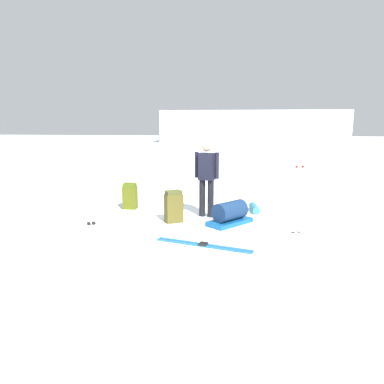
{
  "coord_description": "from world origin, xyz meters",
  "views": [
    {
      "loc": [
        0.77,
        -7.4,
        2.2
      ],
      "look_at": [
        0.0,
        0.0,
        0.7
      ],
      "focal_mm": 34.24,
      "sensor_mm": 36.0,
      "label": 1
    }
  ],
  "objects_px": {
    "ski_pair_far": "(91,224)",
    "backpack_large_dark": "(130,196)",
    "gear_sled": "(230,214)",
    "sleeping_mat_rolled": "(254,208)",
    "ski_poles_planted_near": "(298,197)",
    "ski_pair_near": "(203,245)",
    "skier_standing": "(207,175)",
    "backpack_bright": "(174,207)"
  },
  "relations": [
    {
      "from": "ski_pair_far",
      "to": "backpack_large_dark",
      "type": "height_order",
      "value": "backpack_large_dark"
    },
    {
      "from": "ski_poles_planted_near",
      "to": "gear_sled",
      "type": "distance_m",
      "value": 1.51
    },
    {
      "from": "sleeping_mat_rolled",
      "to": "backpack_large_dark",
      "type": "bearing_deg",
      "value": -179.85
    },
    {
      "from": "gear_sled",
      "to": "ski_pair_near",
      "type": "bearing_deg",
      "value": -108.22
    },
    {
      "from": "ski_pair_far",
      "to": "backpack_large_dark",
      "type": "bearing_deg",
      "value": 73.35
    },
    {
      "from": "backpack_bright",
      "to": "sleeping_mat_rolled",
      "type": "xyz_separation_m",
      "value": [
        1.79,
        1.08,
        -0.25
      ]
    },
    {
      "from": "ski_pair_far",
      "to": "sleeping_mat_rolled",
      "type": "height_order",
      "value": "sleeping_mat_rolled"
    },
    {
      "from": "ski_pair_far",
      "to": "ski_poles_planted_near",
      "type": "height_order",
      "value": "ski_poles_planted_near"
    },
    {
      "from": "backpack_large_dark",
      "to": "backpack_bright",
      "type": "relative_size",
      "value": 0.93
    },
    {
      "from": "ski_pair_far",
      "to": "ski_poles_planted_near",
      "type": "distance_m",
      "value": 4.23
    },
    {
      "from": "ski_poles_planted_near",
      "to": "gear_sled",
      "type": "bearing_deg",
      "value": 153.31
    },
    {
      "from": "ski_pair_near",
      "to": "backpack_large_dark",
      "type": "distance_m",
      "value": 3.21
    },
    {
      "from": "ski_pair_far",
      "to": "sleeping_mat_rolled",
      "type": "xyz_separation_m",
      "value": [
        3.48,
        1.47,
        0.08
      ]
    },
    {
      "from": "backpack_bright",
      "to": "ski_poles_planted_near",
      "type": "relative_size",
      "value": 0.51
    },
    {
      "from": "ski_poles_planted_near",
      "to": "gear_sled",
      "type": "relative_size",
      "value": 1.28
    },
    {
      "from": "skier_standing",
      "to": "backpack_large_dark",
      "type": "distance_m",
      "value": 2.1
    },
    {
      "from": "backpack_large_dark",
      "to": "sleeping_mat_rolled",
      "type": "xyz_separation_m",
      "value": [
        3.04,
        0.01,
        -0.23
      ]
    },
    {
      "from": "skier_standing",
      "to": "ski_pair_near",
      "type": "height_order",
      "value": "skier_standing"
    },
    {
      "from": "backpack_large_dark",
      "to": "gear_sled",
      "type": "height_order",
      "value": "backpack_large_dark"
    },
    {
      "from": "backpack_large_dark",
      "to": "ski_poles_planted_near",
      "type": "relative_size",
      "value": 0.48
    },
    {
      "from": "backpack_large_dark",
      "to": "backpack_bright",
      "type": "xyz_separation_m",
      "value": [
        1.26,
        -1.07,
        0.02
      ]
    },
    {
      "from": "ski_pair_far",
      "to": "backpack_large_dark",
      "type": "xyz_separation_m",
      "value": [
        0.44,
        1.47,
        0.3
      ]
    },
    {
      "from": "gear_sled",
      "to": "ski_pair_far",
      "type": "bearing_deg",
      "value": -172.8
    },
    {
      "from": "backpack_bright",
      "to": "ski_poles_planted_near",
      "type": "height_order",
      "value": "ski_poles_planted_near"
    },
    {
      "from": "backpack_large_dark",
      "to": "sleeping_mat_rolled",
      "type": "height_order",
      "value": "backpack_large_dark"
    },
    {
      "from": "gear_sled",
      "to": "sleeping_mat_rolled",
      "type": "xyz_separation_m",
      "value": [
        0.59,
        1.11,
        -0.13
      ]
    },
    {
      "from": "ski_pair_near",
      "to": "ski_pair_far",
      "type": "xyz_separation_m",
      "value": [
        -2.44,
        1.03,
        -0.0
      ]
    },
    {
      "from": "skier_standing",
      "to": "sleeping_mat_rolled",
      "type": "height_order",
      "value": "skier_standing"
    },
    {
      "from": "gear_sled",
      "to": "skier_standing",
      "type": "bearing_deg",
      "value": 133.54
    },
    {
      "from": "backpack_bright",
      "to": "skier_standing",
      "type": "bearing_deg",
      "value": 38.81
    },
    {
      "from": "skier_standing",
      "to": "ski_pair_far",
      "type": "relative_size",
      "value": 1.01
    },
    {
      "from": "backpack_large_dark",
      "to": "gear_sled",
      "type": "distance_m",
      "value": 2.69
    },
    {
      "from": "backpack_bright",
      "to": "ski_poles_planted_near",
      "type": "bearing_deg",
      "value": -14.99
    },
    {
      "from": "ski_pair_near",
      "to": "backpack_bright",
      "type": "distance_m",
      "value": 1.64
    },
    {
      "from": "ski_pair_near",
      "to": "backpack_bright",
      "type": "height_order",
      "value": "backpack_bright"
    },
    {
      "from": "ski_pair_near",
      "to": "ski_pair_far",
      "type": "height_order",
      "value": "same"
    },
    {
      "from": "ski_poles_planted_near",
      "to": "sleeping_mat_rolled",
      "type": "relative_size",
      "value": 2.46
    },
    {
      "from": "skier_standing",
      "to": "backpack_large_dark",
      "type": "xyz_separation_m",
      "value": [
        -1.92,
        0.54,
        -0.64
      ]
    },
    {
      "from": "ski_pair_far",
      "to": "gear_sled",
      "type": "relative_size",
      "value": 1.59
    },
    {
      "from": "backpack_large_dark",
      "to": "gear_sled",
      "type": "xyz_separation_m",
      "value": [
        2.46,
        -1.1,
        -0.09
      ]
    },
    {
      "from": "ski_pair_near",
      "to": "backpack_large_dark",
      "type": "relative_size",
      "value": 2.74
    },
    {
      "from": "ski_pair_far",
      "to": "backpack_bright",
      "type": "xyz_separation_m",
      "value": [
        1.69,
        0.39,
        0.33
      ]
    }
  ]
}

